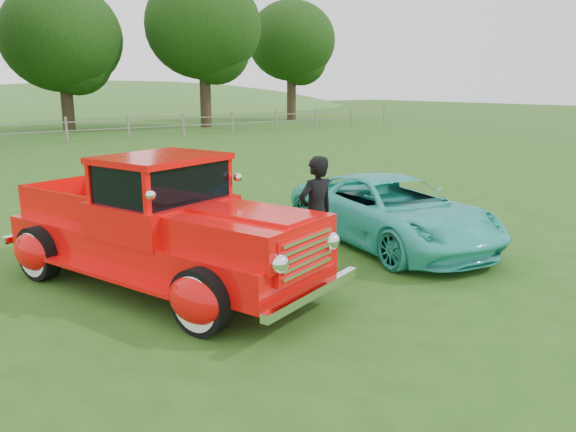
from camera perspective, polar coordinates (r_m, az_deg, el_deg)
ground at (r=7.48m, az=0.53°, el=-7.68°), size 140.00×140.00×0.00m
tree_near_east at (r=35.90m, az=-22.02°, el=16.41°), size 6.80×6.80×8.33m
tree_mid_east at (r=37.02m, az=-8.62°, el=18.50°), size 7.20×7.20×9.44m
tree_far_east at (r=44.31m, az=0.36°, el=17.34°), size 6.60×6.60×8.86m
red_pickup at (r=7.68m, az=-12.78°, el=-1.23°), size 3.34×5.28×1.78m
teal_sedan at (r=9.67m, az=10.51°, el=0.51°), size 2.51×4.41×1.16m
man at (r=8.20m, az=2.85°, el=0.31°), size 0.62×0.42×1.68m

